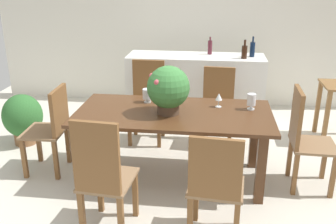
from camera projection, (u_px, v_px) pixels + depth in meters
ground_plane at (173, 177)px, 4.11m from camera, size 7.04×7.04×0.00m
back_wall at (191, 24)px, 6.08m from camera, size 6.40×0.10×2.60m
dining_table at (174, 122)px, 3.90m from camera, size 1.98×0.98×0.76m
chair_far_right at (218, 102)px, 4.80m from camera, size 0.45×0.44×0.97m
chair_far_left at (148, 97)px, 4.91m from camera, size 0.45×0.43×1.03m
chair_near_right at (215, 184)px, 2.95m from camera, size 0.47×0.44×0.97m
chair_near_left at (103, 175)px, 3.03m from camera, size 0.45×0.51×1.07m
chair_foot_end at (304, 135)px, 3.77m from camera, size 0.44×0.47×1.03m
chair_head_end at (52, 125)px, 4.09m from camera, size 0.44×0.48×0.96m
flower_centerpiece at (168, 89)px, 3.72m from camera, size 0.42×0.42×0.48m
crystal_vase_left at (251, 100)px, 3.88m from camera, size 0.09×0.09×0.17m
crystal_vase_center_near at (147, 94)px, 4.10m from camera, size 0.10×0.10×0.15m
wine_glass at (219, 97)px, 3.96m from camera, size 0.07×0.07×0.15m
kitchen_counter at (195, 89)px, 5.49m from camera, size 1.92×0.58×0.98m
wine_bottle_green at (210, 47)px, 5.37m from camera, size 0.06×0.06×0.25m
wine_bottle_amber at (252, 49)px, 5.21m from camera, size 0.07×0.07×0.28m
wine_bottle_tall at (244, 52)px, 5.11m from camera, size 0.07×0.07×0.25m
potted_plant_floor at (23, 118)px, 4.81m from camera, size 0.50×0.50×0.65m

